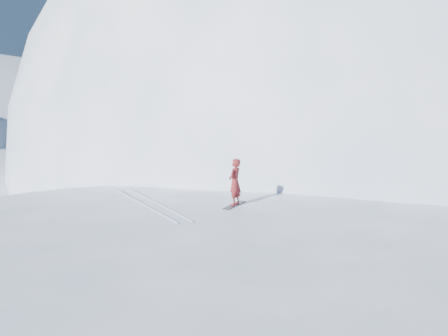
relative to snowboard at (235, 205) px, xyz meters
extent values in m
plane|color=white|center=(-1.23, -3.12, -2.41)|extent=(400.00, 400.00, 0.00)
ellipsoid|color=white|center=(-0.23, -0.12, -2.41)|extent=(36.00, 28.00, 4.80)
ellipsoid|color=white|center=(20.77, 22.88, -2.41)|extent=(60.00, 56.00, 56.00)
ellipsoid|color=white|center=(8.77, 16.88, -2.41)|extent=(28.00, 24.00, 18.00)
ellipsoid|color=white|center=(-3.23, 2.88, -2.41)|extent=(7.00, 6.30, 1.00)
ellipsoid|color=white|center=(5.77, 0.88, -2.41)|extent=(4.00, 3.60, 0.60)
cube|color=black|center=(0.00, 0.00, 0.00)|extent=(1.12, 1.03, 0.02)
imported|color=maroon|center=(0.00, 0.00, 0.77)|extent=(0.66, 0.64, 1.52)
cube|color=silver|center=(-2.85, 1.51, 0.01)|extent=(1.14, 5.91, 0.04)
cube|color=silver|center=(-2.38, 1.51, 0.01)|extent=(1.09, 5.92, 0.04)
camera|label=1|loc=(-5.30, -12.95, 3.33)|focal=35.00mm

